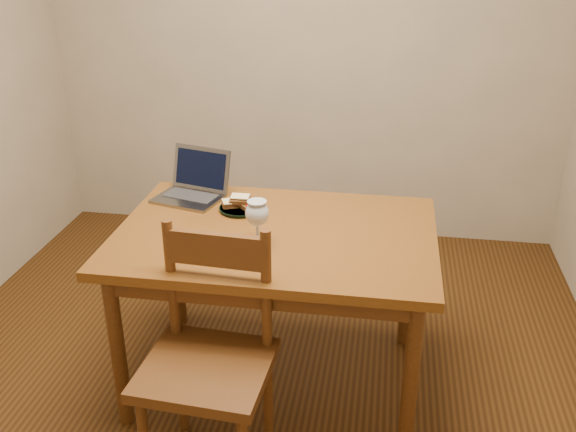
# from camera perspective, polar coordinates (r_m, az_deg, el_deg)

# --- Properties ---
(floor) EXTENTS (3.20, 3.20, 0.02)m
(floor) POSITION_cam_1_polar(r_m,az_deg,el_deg) (3.03, -2.89, -14.21)
(floor) COLOR black
(floor) RESTS_ON ground
(back_wall) EXTENTS (3.20, 0.02, 2.60)m
(back_wall) POSITION_cam_1_polar(r_m,az_deg,el_deg) (3.99, 1.62, 16.19)
(back_wall) COLOR gray
(back_wall) RESTS_ON floor
(front_wall) EXTENTS (3.20, 0.02, 2.60)m
(front_wall) POSITION_cam_1_polar(r_m,az_deg,el_deg) (1.04, -23.31, -11.96)
(front_wall) COLOR gray
(front_wall) RESTS_ON floor
(table) EXTENTS (1.30, 0.90, 0.74)m
(table) POSITION_cam_1_polar(r_m,az_deg,el_deg) (2.66, -1.10, -3.02)
(table) COLOR #47250B
(table) RESTS_ON floor
(chair) EXTENTS (0.47, 0.45, 0.47)m
(chair) POSITION_cam_1_polar(r_m,az_deg,el_deg) (2.32, -7.15, -11.82)
(chair) COLOR #45230E
(chair) RESTS_ON floor
(plate) EXTENTS (0.18, 0.18, 0.02)m
(plate) POSITION_cam_1_polar(r_m,az_deg,el_deg) (2.81, -4.26, 0.65)
(plate) COLOR black
(plate) RESTS_ON table
(sandwich_cheese) EXTENTS (0.12, 0.09, 0.03)m
(sandwich_cheese) POSITION_cam_1_polar(r_m,az_deg,el_deg) (2.81, -4.85, 1.20)
(sandwich_cheese) COLOR #381E0C
(sandwich_cheese) RESTS_ON plate
(sandwich_tomato) EXTENTS (0.10, 0.10, 0.03)m
(sandwich_tomato) POSITION_cam_1_polar(r_m,az_deg,el_deg) (2.78, -3.61, 0.93)
(sandwich_tomato) COLOR #381E0C
(sandwich_tomato) RESTS_ON plate
(sandwich_top) EXTENTS (0.10, 0.06, 0.03)m
(sandwich_top) POSITION_cam_1_polar(r_m,az_deg,el_deg) (2.79, -4.27, 1.49)
(sandwich_top) COLOR #381E0C
(sandwich_top) RESTS_ON plate
(milk_glass) EXTENTS (0.09, 0.09, 0.18)m
(milk_glass) POSITION_cam_1_polar(r_m,az_deg,el_deg) (2.49, -2.75, -0.52)
(milk_glass) COLOR white
(milk_glass) RESTS_ON table
(laptop) EXTENTS (0.35, 0.33, 0.21)m
(laptop) POSITION_cam_1_polar(r_m,az_deg,el_deg) (2.97, -8.34, 2.81)
(laptop) COLOR slate
(laptop) RESTS_ON table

